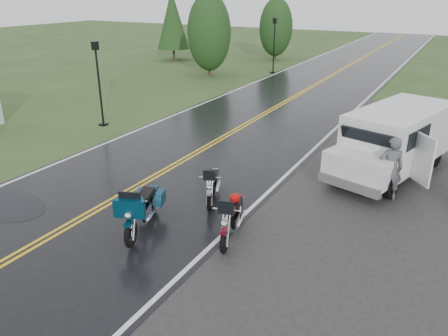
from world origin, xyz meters
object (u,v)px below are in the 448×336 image
van_white (340,149)px  motorcycle_teal (130,223)px  person_at_van (390,170)px  lamp_post_far_left (274,46)px  motorcycle_silver (209,193)px  lamp_post_near_left (99,84)px  motorcycle_red (225,231)px

van_white → motorcycle_teal: bearing=-101.8°
person_at_van → lamp_post_far_left: 21.21m
motorcycle_silver → lamp_post_near_left: bearing=126.1°
lamp_post_far_left → person_at_van: bearing=-58.0°
lamp_post_near_left → lamp_post_far_left: (1.58, 16.24, 0.09)m
person_at_van → lamp_post_far_left: lamp_post_far_left is taller
lamp_post_near_left → lamp_post_far_left: 16.31m
lamp_post_far_left → motorcycle_teal: bearing=-75.1°
person_at_van → motorcycle_red: bearing=37.6°
person_at_van → lamp_post_far_left: (-11.22, 17.97, 1.01)m
motorcycle_red → lamp_post_near_left: lamp_post_near_left is taller
motorcycle_red → van_white: bearing=62.3°
motorcycle_silver → van_white: bearing=31.8°
motorcycle_teal → lamp_post_far_left: size_ratio=0.60×
motorcycle_teal → van_white: 7.13m
motorcycle_silver → motorcycle_teal: bearing=-129.5°
motorcycle_red → person_at_van: person_at_van is taller
van_white → motorcycle_red: bearing=-86.7°
motorcycle_red → lamp_post_near_left: size_ratio=0.57×
van_white → motorcycle_silver: bearing=-108.6°
motorcycle_red → lamp_post_far_left: lamp_post_far_left is taller
motorcycle_teal → person_at_van: bearing=28.4°
motorcycle_teal → person_at_van: size_ratio=1.22×
van_white → lamp_post_near_left: (-11.16, 1.12, 0.77)m
motorcycle_silver → lamp_post_far_left: lamp_post_far_left is taller
motorcycle_silver → lamp_post_far_left: bearing=84.3°
motorcycle_teal → lamp_post_far_left: 24.54m
motorcycle_red → motorcycle_silver: motorcycle_red is taller
motorcycle_red → motorcycle_silver: size_ratio=1.11×
person_at_van → motorcycle_teal: bearing=27.1°
lamp_post_near_left → lamp_post_far_left: bearing=84.4°
motorcycle_teal → motorcycle_silver: size_ratio=1.21×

